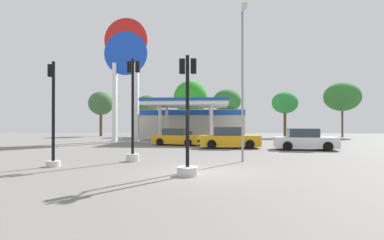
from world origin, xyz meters
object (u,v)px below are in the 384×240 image
(traffic_signal_1, at_px, (53,129))
(tree_1, at_px, (147,105))
(car_2, at_px, (177,138))
(tree_5, at_px, (342,97))
(station_pole_sign, at_px, (126,62))
(traffic_signal_2, at_px, (188,138))
(tree_0, at_px, (101,103))
(corner_streetlamp, at_px, (243,72))
(tree_2, at_px, (190,98))
(tree_3, at_px, (227,101))
(car_1, at_px, (305,140))
(tree_4, at_px, (285,103))
(traffic_signal_0, at_px, (133,124))
(car_0, at_px, (229,138))

(traffic_signal_1, height_order, tree_1, tree_1)
(car_2, height_order, tree_5, tree_5)
(station_pole_sign, relative_size, car_2, 2.97)
(traffic_signal_2, bearing_deg, traffic_signal_1, 163.98)
(station_pole_sign, bearing_deg, tree_0, 121.73)
(traffic_signal_1, relative_size, corner_streetlamp, 0.62)
(tree_2, distance_m, tree_3, 5.19)
(tree_0, bearing_deg, station_pole_sign, -58.27)
(station_pole_sign, xyz_separation_m, tree_3, (10.93, 10.72, -3.47))
(car_1, bearing_deg, tree_4, 82.30)
(traffic_signal_2, relative_size, tree_1, 0.78)
(car_2, height_order, tree_2, tree_2)
(car_1, relative_size, corner_streetlamp, 0.59)
(traffic_signal_0, xyz_separation_m, tree_1, (-5.66, 27.34, 2.53))
(station_pole_sign, relative_size, tree_1, 2.23)
(station_pole_sign, height_order, car_2, station_pole_sign)
(tree_1, height_order, corner_streetlamp, corner_streetlamp)
(corner_streetlamp, bearing_deg, tree_0, 123.30)
(car_0, distance_m, traffic_signal_2, 12.83)
(traffic_signal_1, distance_m, tree_5, 38.51)
(traffic_signal_2, bearing_deg, tree_3, 85.60)
(traffic_signal_2, height_order, tree_0, tree_0)
(traffic_signal_1, xyz_separation_m, corner_streetlamp, (8.78, 2.27, 2.86))
(tree_2, height_order, tree_3, tree_2)
(car_0, height_order, corner_streetlamp, corner_streetlamp)
(corner_streetlamp, bearing_deg, car_1, 55.58)
(car_1, xyz_separation_m, tree_5, (10.41, 20.04, 4.75))
(tree_5, bearing_deg, car_0, -130.02)
(car_2, relative_size, traffic_signal_2, 0.96)
(car_2, distance_m, tree_3, 16.84)
(traffic_signal_1, height_order, tree_0, tree_0)
(tree_0, distance_m, tree_2, 13.17)
(station_pole_sign, height_order, traffic_signal_2, station_pole_sign)
(tree_3, bearing_deg, car_1, -75.24)
(tree_2, bearing_deg, tree_0, 178.50)
(car_0, relative_size, tree_4, 0.78)
(tree_2, xyz_separation_m, tree_4, (12.72, -1.50, -0.84))
(car_0, xyz_separation_m, traffic_signal_0, (-5.28, -8.65, 1.17))
(traffic_signal_2, distance_m, tree_3, 31.10)
(tree_5, bearing_deg, tree_3, -177.39)
(traffic_signal_2, distance_m, tree_4, 31.85)
(car_1, distance_m, tree_3, 20.43)
(traffic_signal_2, height_order, tree_3, tree_3)
(car_1, relative_size, traffic_signal_1, 0.94)
(tree_2, bearing_deg, station_pole_sign, -116.83)
(car_2, bearing_deg, tree_5, 38.65)
(tree_4, bearing_deg, tree_0, 175.91)
(tree_4, bearing_deg, car_1, -97.70)
(car_2, relative_size, traffic_signal_0, 0.83)
(tree_1, distance_m, tree_5, 26.80)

